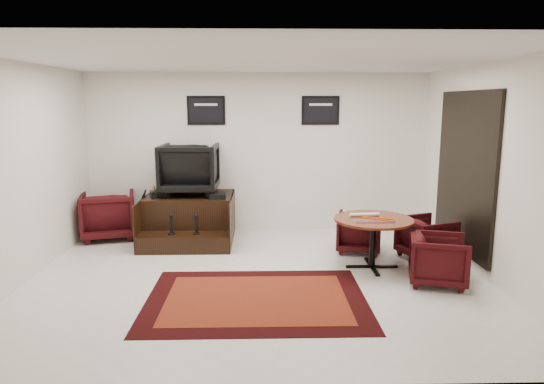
{
  "coord_description": "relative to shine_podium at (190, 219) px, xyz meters",
  "views": [
    {
      "loc": [
        0.03,
        -6.1,
        2.28
      ],
      "look_at": [
        0.21,
        0.9,
        0.99
      ],
      "focal_mm": 32.0,
      "sensor_mm": 36.0,
      "label": 1
    }
  ],
  "objects": [
    {
      "name": "room_shell",
      "position": [
        1.56,
        -1.74,
        1.44
      ],
      "size": [
        6.02,
        5.02,
        2.81
      ],
      "color": "silver",
      "rests_on": "ground"
    },
    {
      "name": "table_clutter",
      "position": [
        2.78,
        -1.61,
        0.37
      ],
      "size": [
        0.56,
        0.38,
        0.01
      ],
      "color": "#DB530C",
      "rests_on": "meeting_table"
    },
    {
      "name": "meeting_table",
      "position": [
        2.75,
        -1.51,
        0.28
      ],
      "size": [
        1.09,
        1.09,
        0.71
      ],
      "color": "#4B180A",
      "rests_on": "ground"
    },
    {
      "name": "polish_kit",
      "position": [
        0.5,
        -0.27,
        0.45
      ],
      "size": [
        0.25,
        0.17,
        0.09
      ],
      "primitive_type": "cube",
      "rotation": [
        0.0,
        0.0,
        -0.0
      ],
      "color": "black",
      "rests_on": "shine_podium"
    },
    {
      "name": "armchair_side",
      "position": [
        -1.4,
        0.12,
        0.09
      ],
      "size": [
        1.03,
        0.99,
        0.88
      ],
      "primitive_type": "imported",
      "rotation": [
        0.0,
        0.0,
        3.39
      ],
      "color": "black",
      "rests_on": "ground"
    },
    {
      "name": "shine_podium",
      "position": [
        0.0,
        0.0,
        0.0
      ],
      "size": [
        1.46,
        1.5,
        0.75
      ],
      "color": "black",
      "rests_on": "ground"
    },
    {
      "name": "umbrella_hooked",
      "position": [
        -0.84,
        -0.05,
        0.11
      ],
      "size": [
        0.34,
        0.13,
        0.9
      ],
      "primitive_type": null,
      "color": "black",
      "rests_on": "ground"
    },
    {
      "name": "shine_chair",
      "position": [
        0.0,
        0.15,
        0.88
      ],
      "size": [
        0.94,
        0.88,
        0.96
      ],
      "primitive_type": "imported",
      "rotation": [
        0.0,
        0.0,
        3.13
      ],
      "color": "black",
      "rests_on": "shine_podium"
    },
    {
      "name": "umbrella_black",
      "position": [
        -0.86,
        -0.12,
        0.07
      ],
      "size": [
        0.31,
        0.12,
        0.83
      ],
      "primitive_type": null,
      "color": "black",
      "rests_on": "ground"
    },
    {
      "name": "table_chair_corner",
      "position": [
        3.45,
        -2.14,
        0.0
      ],
      "size": [
        0.79,
        0.82,
        0.7
      ],
      "primitive_type": "imported",
      "rotation": [
        0.0,
        0.0,
        1.31
      ],
      "color": "black",
      "rests_on": "ground"
    },
    {
      "name": "table_chair_window",
      "position": [
        3.65,
        -1.1,
        -0.0
      ],
      "size": [
        0.82,
        0.85,
        0.69
      ],
      "primitive_type": "imported",
      "rotation": [
        0.0,
        0.0,
        1.94
      ],
      "color": "black",
      "rests_on": "ground"
    },
    {
      "name": "table_chair_back",
      "position": [
        2.72,
        -0.74,
        -0.01
      ],
      "size": [
        0.78,
        0.75,
        0.67
      ],
      "primitive_type": "imported",
      "rotation": [
        0.0,
        0.0,
        2.9
      ],
      "color": "black",
      "rests_on": "ground"
    },
    {
      "name": "paper_roll",
      "position": [
        2.65,
        -1.38,
        0.39
      ],
      "size": [
        0.42,
        0.08,
        0.05
      ],
      "primitive_type": "cylinder",
      "rotation": [
        0.0,
        1.57,
        0.08
      ],
      "color": "white",
      "rests_on": "meeting_table"
    },
    {
      "name": "area_rug",
      "position": [
        1.14,
        -2.59,
        -0.34
      ],
      "size": [
        2.58,
        1.93,
        0.01
      ],
      "color": "black",
      "rests_on": "ground"
    },
    {
      "name": "ground",
      "position": [
        1.15,
        -1.87,
        -0.35
      ],
      "size": [
        6.0,
        6.0,
        0.0
      ],
      "primitive_type": "plane",
      "color": "silver",
      "rests_on": "ground"
    },
    {
      "name": "shoes_pair",
      "position": [
        -0.51,
        -0.08,
        0.46
      ],
      "size": [
        0.3,
        0.33,
        0.1
      ],
      "color": "black",
      "rests_on": "shine_podium"
    }
  ]
}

